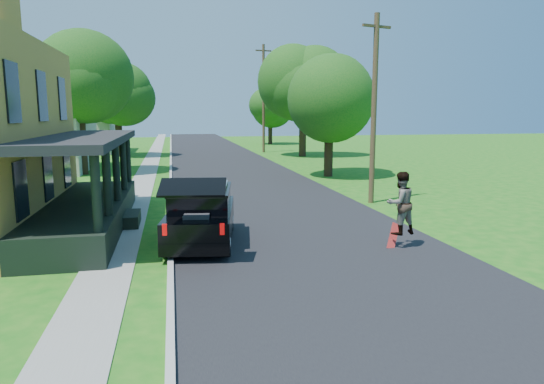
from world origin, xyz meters
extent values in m
plane|color=#146414|center=(0.00, 0.00, 0.00)|extent=(140.00, 140.00, 0.00)
cube|color=black|center=(0.00, 20.00, 0.00)|extent=(8.00, 120.00, 0.02)
cube|color=#B0AFAA|center=(-4.05, 20.00, 0.00)|extent=(0.15, 120.00, 0.12)
cube|color=gray|center=(-5.60, 20.00, 0.00)|extent=(1.30, 120.00, 0.03)
cube|color=gray|center=(-9.50, 6.00, 0.00)|extent=(6.50, 1.20, 0.03)
cube|color=black|center=(-6.80, 6.00, 0.45)|extent=(2.40, 10.00, 0.90)
cube|color=black|center=(-6.80, 6.00, 3.00)|extent=(2.60, 10.30, 0.25)
cube|color=beige|center=(-13.50, 24.00, 2.50)|extent=(8.00, 8.00, 5.00)
pyramid|color=black|center=(-13.50, 24.00, 7.20)|extent=(12.78, 12.78, 2.20)
cube|color=beige|center=(-13.50, 40.00, 2.50)|extent=(8.00, 8.00, 5.00)
pyramid|color=black|center=(-13.50, 40.00, 7.20)|extent=(12.78, 12.78, 2.20)
cube|color=black|center=(-3.13, 3.19, 0.64)|extent=(2.45, 4.55, 0.84)
cube|color=black|center=(-3.11, 3.33, 1.31)|extent=(2.06, 2.90, 0.54)
cube|color=black|center=(-3.11, 3.33, 1.60)|extent=(2.10, 2.99, 0.08)
cube|color=black|center=(-3.44, 1.10, 2.02)|extent=(1.79, 1.14, 0.38)
cube|color=#2D2E32|center=(-3.32, 1.90, 0.93)|extent=(0.77, 0.69, 0.44)
cube|color=#B8B8BC|center=(-3.82, 3.44, 1.69)|extent=(0.41, 2.36, 0.06)
cube|color=#B8B8BC|center=(-2.39, 3.23, 1.69)|extent=(0.41, 2.36, 0.06)
cube|color=#990505|center=(-4.17, 1.18, 0.93)|extent=(0.13, 0.08, 0.30)
cube|color=#990505|center=(-2.73, 0.96, 0.93)|extent=(0.13, 0.08, 0.30)
cylinder|color=black|center=(-3.70, 4.72, 0.33)|extent=(0.33, 0.70, 0.67)
cylinder|color=black|center=(-2.13, 4.48, 0.33)|extent=(0.33, 0.70, 0.67)
cylinder|color=black|center=(-4.12, 1.89, 0.33)|extent=(0.33, 0.70, 0.67)
cylinder|color=black|center=(-2.56, 1.66, 0.33)|extent=(0.33, 0.70, 0.67)
imported|color=black|center=(2.44, 1.50, 1.31)|extent=(1.00, 0.84, 1.82)
cube|color=maroon|center=(2.33, 1.64, 0.31)|extent=(0.57, 0.49, 0.75)
cylinder|color=black|center=(-9.48, 21.33, 1.86)|extent=(0.72, 0.72, 3.71)
sphere|color=#37691C|center=(-9.48, 21.33, 5.60)|extent=(6.98, 6.98, 5.65)
sphere|color=#37691C|center=(-9.17, 20.91, 6.85)|extent=(6.05, 6.05, 4.90)
sphere|color=#37691C|center=(-9.87, 21.87, 6.22)|extent=(6.21, 6.21, 5.02)
cylinder|color=black|center=(-8.54, 34.34, 1.89)|extent=(0.73, 0.73, 3.78)
sphere|color=#37691C|center=(-8.54, 34.34, 5.49)|extent=(6.24, 6.24, 5.13)
sphere|color=#37691C|center=(-8.20, 33.92, 6.63)|extent=(5.41, 5.41, 4.45)
sphere|color=#37691C|center=(-8.95, 34.89, 6.06)|extent=(5.55, 5.55, 4.56)
cylinder|color=black|center=(5.50, 17.33, 1.50)|extent=(0.64, 0.64, 3.01)
sphere|color=#37691C|center=(5.50, 17.33, 4.66)|extent=(5.95, 5.95, 4.97)
sphere|color=#37691C|center=(5.94, 17.13, 5.77)|extent=(5.16, 5.16, 4.30)
sphere|color=#37691C|center=(4.95, 17.59, 5.22)|extent=(5.29, 5.29, 4.42)
cylinder|color=black|center=(7.61, 31.15, 1.85)|extent=(0.72, 0.72, 3.70)
sphere|color=#37691C|center=(7.61, 31.15, 5.95)|extent=(7.58, 7.58, 6.74)
sphere|color=#37691C|center=(8.10, 30.87, 7.44)|extent=(6.57, 6.57, 5.84)
sphere|color=#37691C|center=(6.98, 31.52, 6.70)|extent=(6.73, 6.73, 5.99)
cylinder|color=black|center=(8.22, 48.84, 1.35)|extent=(0.57, 0.57, 2.70)
sphere|color=#37691C|center=(8.22, 48.84, 4.28)|extent=(5.15, 5.15, 4.74)
sphere|color=#37691C|center=(8.62, 48.59, 5.33)|extent=(4.46, 4.46, 4.11)
sphere|color=#37691C|center=(7.72, 49.17, 4.81)|extent=(4.57, 4.57, 4.22)
cylinder|color=#44301F|center=(4.50, 8.34, 3.96)|extent=(0.29, 0.29, 7.92)
cube|color=#44301F|center=(4.50, 8.34, 7.39)|extent=(1.40, 0.49, 0.11)
cylinder|color=#44301F|center=(5.03, 36.36, 5.21)|extent=(0.30, 0.30, 10.41)
cube|color=#44301F|center=(5.03, 36.36, 9.81)|extent=(1.62, 0.40, 0.12)
camera|label=1|loc=(-3.92, -11.10, 3.86)|focal=32.00mm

